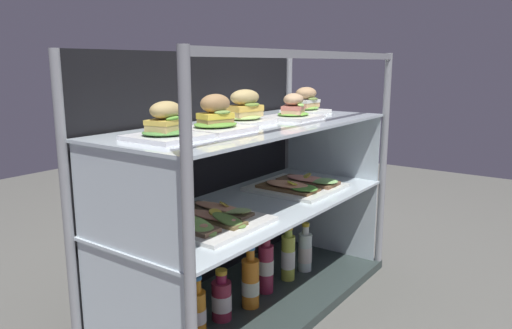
{
  "coord_description": "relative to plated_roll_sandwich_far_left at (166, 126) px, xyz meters",
  "views": [
    {
      "loc": [
        -1.46,
        -1.05,
        0.95
      ],
      "look_at": [
        0.0,
        0.0,
        0.58
      ],
      "focal_mm": 34.23,
      "sensor_mm": 36.0,
      "label": 1
    }
  ],
  "objects": [
    {
      "name": "shelf_upper_glass",
      "position": [
        0.46,
        -0.0,
        -0.04
      ],
      "size": [
        1.26,
        0.49,
        0.01
      ],
      "primitive_type": "cube",
      "color": "silver",
      "rests_on": "riser_upper_tier"
    },
    {
      "name": "juice_bottle_back_right",
      "position": [
        0.24,
        -0.0,
        -0.66
      ],
      "size": [
        0.07,
        0.07,
        0.19
      ],
      "color": "#982942",
      "rests_on": "case_base_deck"
    },
    {
      "name": "ground_plane",
      "position": [
        0.46,
        -0.0,
        -0.78
      ],
      "size": [
        6.0,
        6.0,
        0.02
      ],
      "primitive_type": "cube",
      "color": "#5A5A53",
      "rests_on": "ground"
    },
    {
      "name": "open_sandwich_tray_far_left",
      "position": [
        0.74,
        -0.02,
        -0.33
      ],
      "size": [
        0.34,
        0.35,
        0.06
      ],
      "color": "white",
      "rests_on": "shelf_lower_glass"
    },
    {
      "name": "case_frame",
      "position": [
        0.46,
        0.16,
        -0.23
      ],
      "size": [
        1.31,
        0.54,
        1.0
      ],
      "color": "gray",
      "rests_on": "ground"
    },
    {
      "name": "plated_roll_sandwich_far_right",
      "position": [
        0.68,
        -0.03,
        -0.0
      ],
      "size": [
        0.19,
        0.19,
        0.1
      ],
      "color": "white",
      "rests_on": "shelf_upper_glass"
    },
    {
      "name": "juice_bottle_back_left",
      "position": [
        0.51,
        -0.01,
        -0.62
      ],
      "size": [
        0.06,
        0.06,
        0.26
      ],
      "color": "#9C2947",
      "rests_on": "case_base_deck"
    },
    {
      "name": "open_sandwich_tray_mid_right",
      "position": [
        0.16,
        -0.01,
        -0.33
      ],
      "size": [
        0.34,
        0.34,
        0.06
      ],
      "color": "white",
      "rests_on": "shelf_lower_glass"
    },
    {
      "name": "juice_bottle_back_center",
      "position": [
        0.67,
        -0.02,
        -0.63
      ],
      "size": [
        0.06,
        0.06,
        0.24
      ],
      "color": "#C0CE47",
      "rests_on": "case_base_deck"
    },
    {
      "name": "case_base_deck",
      "position": [
        0.46,
        -0.0,
        -0.75
      ],
      "size": [
        1.31,
        0.54,
        0.04
      ],
      "primitive_type": "cube",
      "color": "#2E3937",
      "rests_on": "ground"
    },
    {
      "name": "riser_lower_tier",
      "position": [
        0.46,
        -0.0,
        -0.55
      ],
      "size": [
        1.24,
        0.48,
        0.38
      ],
      "color": "silver",
      "rests_on": "case_base_deck"
    },
    {
      "name": "plated_roll_sandwich_near_left_corner",
      "position": [
        0.22,
        -0.01,
        0.0
      ],
      "size": [
        0.2,
        0.2,
        0.12
      ],
      "color": "white",
      "rests_on": "shelf_upper_glass"
    },
    {
      "name": "juice_bottle_front_second",
      "position": [
        0.79,
        -0.03,
        -0.64
      ],
      "size": [
        0.06,
        0.06,
        0.22
      ],
      "color": "silver",
      "rests_on": "case_base_deck"
    },
    {
      "name": "juice_bottle_front_right_end",
      "position": [
        0.1,
        -0.01,
        -0.64
      ],
      "size": [
        0.07,
        0.07,
        0.22
      ],
      "color": "orange",
      "rests_on": "case_base_deck"
    },
    {
      "name": "plated_roll_sandwich_far_left",
      "position": [
        0.0,
        0.0,
        0.0
      ],
      "size": [
        0.2,
        0.2,
        0.11
      ],
      "color": "white",
      "rests_on": "shelf_upper_glass"
    },
    {
      "name": "shelf_lower_glass",
      "position": [
        0.46,
        -0.0,
        -0.35
      ],
      "size": [
        1.26,
        0.49,
        0.01
      ],
      "primitive_type": "cube",
      "color": "silver",
      "rests_on": "riser_lower_tier"
    },
    {
      "name": "plated_roll_sandwich_near_right_corner",
      "position": [
        0.91,
        0.05,
        0.01
      ],
      "size": [
        0.17,
        0.17,
        0.12
      ],
      "color": "white",
      "rests_on": "shelf_upper_glass"
    },
    {
      "name": "riser_upper_tier",
      "position": [
        0.46,
        -0.0,
        -0.2
      ],
      "size": [
        1.24,
        0.48,
        0.3
      ],
      "color": "silver",
      "rests_on": "shelf_lower_glass"
    },
    {
      "name": "plated_roll_sandwich_mid_right",
      "position": [
        0.45,
        0.04,
        0.01
      ],
      "size": [
        0.18,
        0.18,
        0.13
      ],
      "color": "white",
      "rests_on": "shelf_upper_glass"
    },
    {
      "name": "juice_bottle_front_middle",
      "position": [
        0.38,
        -0.03,
        -0.64
      ],
      "size": [
        0.07,
        0.07,
        0.25
      ],
      "color": "orange",
      "rests_on": "case_base_deck"
    }
  ]
}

